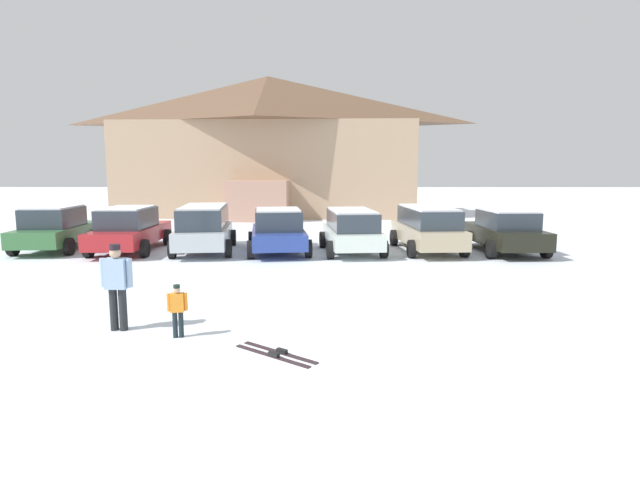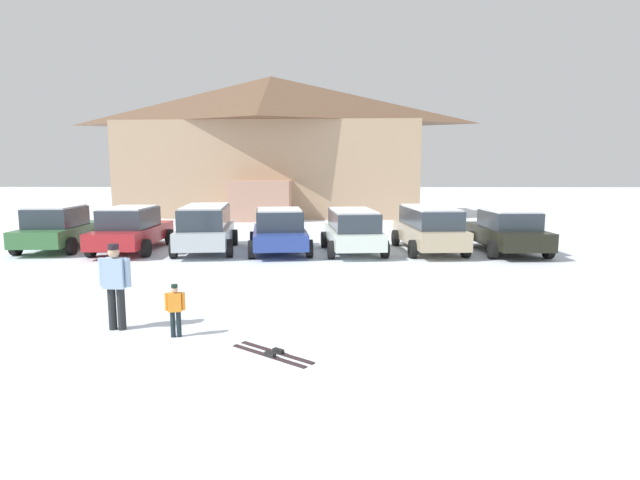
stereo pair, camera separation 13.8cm
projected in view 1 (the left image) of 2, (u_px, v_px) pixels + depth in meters
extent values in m
plane|color=silver|center=(250.00, 404.00, 6.57)|extent=(160.00, 160.00, 0.00)
cube|color=tan|center=(269.00, 170.00, 33.93)|extent=(19.33, 8.23, 6.05)
pyramid|color=brown|center=(268.00, 100.00, 33.28)|extent=(19.95, 8.85, 3.13)
cube|color=tan|center=(258.00, 201.00, 29.59)|extent=(3.67, 1.94, 2.40)
cube|color=#376F3C|center=(57.00, 234.00, 19.07)|extent=(2.09, 4.39, 0.60)
cube|color=#2D3842|center=(54.00, 217.00, 18.76)|extent=(1.73, 2.33, 0.71)
cube|color=white|center=(53.00, 207.00, 18.71)|extent=(1.62, 2.21, 0.06)
cylinder|color=black|center=(48.00, 237.00, 20.36)|extent=(0.26, 0.65, 0.64)
cylinder|color=black|center=(97.00, 237.00, 20.48)|extent=(0.26, 0.65, 0.64)
cylinder|color=black|center=(13.00, 247.00, 17.74)|extent=(0.26, 0.65, 0.64)
cylinder|color=black|center=(69.00, 247.00, 17.86)|extent=(0.26, 0.65, 0.64)
cube|color=#AD2227|center=(131.00, 235.00, 18.82)|extent=(1.95, 4.77, 0.59)
cube|color=#2D3842|center=(128.00, 218.00, 18.50)|extent=(1.66, 2.50, 0.71)
cube|color=white|center=(127.00, 208.00, 18.44)|extent=(1.55, 2.38, 0.06)
cylinder|color=black|center=(120.00, 237.00, 20.28)|extent=(0.24, 0.65, 0.64)
cylinder|color=black|center=(168.00, 237.00, 20.34)|extent=(0.24, 0.65, 0.64)
cylinder|color=black|center=(88.00, 249.00, 17.39)|extent=(0.24, 0.65, 0.64)
cylinder|color=black|center=(144.00, 248.00, 17.44)|extent=(0.24, 0.65, 0.64)
cube|color=silver|center=(205.00, 235.00, 18.68)|extent=(2.31, 4.76, 0.62)
cube|color=#2D3842|center=(204.00, 217.00, 18.50)|extent=(1.97, 3.64, 0.73)
cube|color=white|center=(204.00, 206.00, 18.44)|extent=(1.84, 3.46, 0.06)
cylinder|color=black|center=(185.00, 238.00, 20.02)|extent=(0.30, 0.66, 0.64)
cylinder|color=black|center=(233.00, 237.00, 20.23)|extent=(0.30, 0.66, 0.64)
cylinder|color=black|center=(172.00, 249.00, 17.22)|extent=(0.30, 0.66, 0.64)
cylinder|color=black|center=(228.00, 248.00, 17.44)|extent=(0.30, 0.66, 0.64)
cube|color=#294197|center=(278.00, 236.00, 18.47)|extent=(2.37, 4.27, 0.56)
cube|color=#2D3842|center=(278.00, 220.00, 18.18)|extent=(1.90, 2.31, 0.70)
cube|color=white|center=(278.00, 210.00, 18.12)|extent=(1.78, 2.19, 0.06)
cylinder|color=black|center=(251.00, 240.00, 19.62)|extent=(0.30, 0.66, 0.64)
cylinder|color=black|center=(302.00, 239.00, 19.87)|extent=(0.30, 0.66, 0.64)
cylinder|color=black|center=(250.00, 250.00, 17.15)|extent=(0.30, 0.66, 0.64)
cylinder|color=black|center=(308.00, 249.00, 17.39)|extent=(0.30, 0.66, 0.64)
cube|color=white|center=(351.00, 236.00, 18.42)|extent=(2.15, 4.20, 0.57)
cube|color=#2D3842|center=(352.00, 220.00, 18.26)|extent=(1.84, 3.21, 0.65)
cube|color=white|center=(352.00, 210.00, 18.21)|extent=(1.72, 3.05, 0.06)
cylinder|color=black|center=(323.00, 240.00, 19.61)|extent=(0.29, 0.66, 0.64)
cylinder|color=black|center=(370.00, 239.00, 19.79)|extent=(0.29, 0.66, 0.64)
cylinder|color=black|center=(330.00, 250.00, 17.14)|extent=(0.29, 0.66, 0.64)
cylinder|color=black|center=(384.00, 249.00, 17.32)|extent=(0.29, 0.66, 0.64)
cube|color=tan|center=(427.00, 234.00, 18.77)|extent=(2.08, 4.74, 0.65)
cube|color=#2D3842|center=(428.00, 217.00, 18.58)|extent=(1.79, 3.62, 0.66)
cube|color=white|center=(428.00, 207.00, 18.53)|extent=(1.67, 3.44, 0.06)
cylinder|color=black|center=(394.00, 238.00, 20.16)|extent=(0.27, 0.65, 0.64)
cylinder|color=black|center=(439.00, 237.00, 20.29)|extent=(0.27, 0.65, 0.64)
cylinder|color=black|center=(412.00, 249.00, 17.33)|extent=(0.27, 0.65, 0.64)
cylinder|color=black|center=(464.00, 248.00, 17.46)|extent=(0.27, 0.65, 0.64)
cube|color=black|center=(504.00, 235.00, 18.49)|extent=(2.02, 4.26, 0.63)
cube|color=#2D3842|center=(507.00, 219.00, 18.19)|extent=(1.70, 2.25, 0.61)
cube|color=white|center=(508.00, 210.00, 18.15)|extent=(1.59, 2.13, 0.06)
cylinder|color=black|center=(466.00, 239.00, 19.77)|extent=(0.25, 0.65, 0.64)
cylinder|color=black|center=(514.00, 239.00, 19.86)|extent=(0.25, 0.65, 0.64)
cylinder|color=black|center=(491.00, 249.00, 17.21)|extent=(0.25, 0.65, 0.64)
cylinder|color=black|center=(546.00, 249.00, 17.29)|extent=(0.25, 0.65, 0.64)
cylinder|color=#1A262B|center=(181.00, 324.00, 9.15)|extent=(0.09, 0.09, 0.49)
cylinder|color=#1A262B|center=(175.00, 325.00, 9.13)|extent=(0.09, 0.09, 0.49)
cube|color=orange|center=(177.00, 303.00, 9.08)|extent=(0.26, 0.18, 0.34)
cylinder|color=orange|center=(186.00, 302.00, 9.11)|extent=(0.07, 0.07, 0.33)
cylinder|color=orange|center=(169.00, 302.00, 9.06)|extent=(0.07, 0.07, 0.33)
sphere|color=tan|center=(177.00, 290.00, 9.05)|extent=(0.12, 0.12, 0.12)
cylinder|color=black|center=(177.00, 286.00, 9.04)|extent=(0.12, 0.12, 0.06)
cylinder|color=#222528|center=(114.00, 309.00, 9.54)|extent=(0.15, 0.15, 0.82)
cylinder|color=#222528|center=(123.00, 309.00, 9.53)|extent=(0.15, 0.15, 0.82)
cube|color=#96B5D7|center=(116.00, 273.00, 9.43)|extent=(0.41, 0.26, 0.58)
cylinder|color=#96B5D7|center=(103.00, 273.00, 9.44)|extent=(0.11, 0.11, 0.55)
cylinder|color=#96B5D7|center=(129.00, 273.00, 9.42)|extent=(0.11, 0.11, 0.55)
sphere|color=tan|center=(115.00, 253.00, 9.38)|extent=(0.21, 0.21, 0.21)
cylinder|color=black|center=(115.00, 247.00, 9.36)|extent=(0.20, 0.20, 0.10)
cube|color=black|center=(272.00, 356.00, 8.23)|extent=(1.34, 1.04, 0.02)
cube|color=black|center=(274.00, 354.00, 8.20)|extent=(0.21, 0.19, 0.06)
cube|color=black|center=(280.00, 352.00, 8.39)|extent=(1.34, 1.04, 0.02)
cube|color=black|center=(282.00, 351.00, 8.35)|extent=(0.21, 0.19, 0.06)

